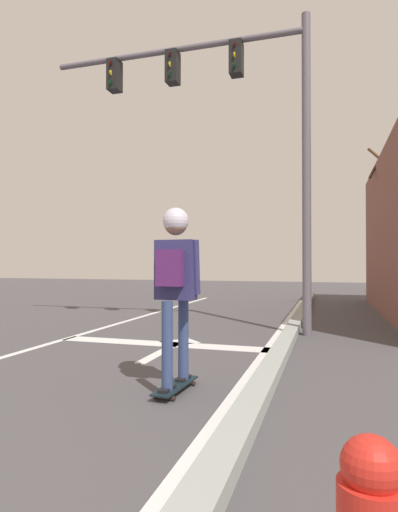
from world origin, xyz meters
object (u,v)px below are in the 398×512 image
Objects in this scene: skater at (175,270)px; traffic_signal_mast at (226,106)px; skateboard at (176,386)px; roadside_tree at (387,234)px.

traffic_signal_mast is (-0.38, 3.85, 3.07)m from skater.
skateboard is 5.73m from traffic_signal_mast.
traffic_signal_mast reaches higher than roadside_tree.
skateboard is 1.17m from skater.
traffic_signal_mast is at bearing 95.63° from skateboard.
roadside_tree is at bearing 53.72° from traffic_signal_mast.
roadside_tree is at bearing 70.43° from skateboard.
skateboard is 0.13× the size of traffic_signal_mast.
traffic_signal_mast is 6.11m from roadside_tree.
skateboard is at bearing -109.57° from roadside_tree.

